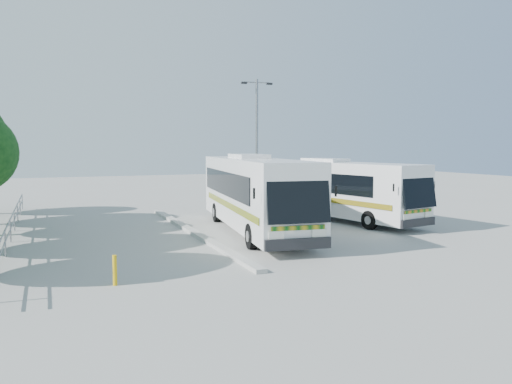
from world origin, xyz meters
name	(u,v)px	position (x,y,z in m)	size (l,w,h in m)	color
ground	(256,237)	(0.00, 0.00, 0.00)	(100.00, 100.00, 0.00)	gray
kerb_divider	(193,232)	(-2.30, 2.00, 0.07)	(0.40, 16.00, 0.15)	#B2B2AD
railing	(12,222)	(-10.00, 4.00, 0.74)	(0.06, 22.00, 1.00)	gray
coach_main	(254,192)	(0.54, 1.48, 1.90)	(4.17, 12.72, 3.47)	white
coach_adjacent	(336,188)	(6.35, 3.52, 1.74)	(4.32, 11.68, 3.18)	white
lamppost	(257,139)	(3.67, 8.51, 4.52)	(2.00, 0.39, 8.18)	gray
bollard	(115,270)	(-6.78, -5.52, 0.45)	(0.13, 0.13, 0.90)	#E2B00D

